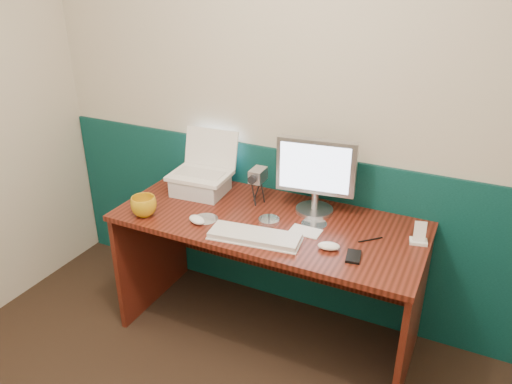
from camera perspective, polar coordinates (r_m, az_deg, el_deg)
The scene contains 19 objects.
back_wall at distance 2.67m, azimuth 8.04°, elevation 9.12°, with size 3.50×0.04×2.50m, color beige.
wainscot at distance 2.96m, azimuth 7.10°, elevation -5.03°, with size 3.48×0.02×1.00m, color #072E2F.
desk at distance 2.79m, azimuth 1.37°, elevation -9.91°, with size 1.60×0.70×0.75m, color #38120A.
laptop_riser at distance 2.88m, azimuth -6.36°, elevation 0.81°, with size 0.28×0.24×0.10m, color silver.
laptop at distance 2.80m, azimuth -6.54°, elevation 4.26°, with size 0.33×0.25×0.27m, color white, non-canonical shape.
monitor at distance 2.60m, azimuth 6.90°, elevation 1.80°, with size 0.41×0.12×0.41m, color #AFB0B5, non-canonical shape.
keyboard at distance 2.41m, azimuth -0.15°, elevation -5.13°, with size 0.44×0.15×0.03m, color silver.
mouse_right at distance 2.35m, azimuth 8.33°, elevation -6.13°, with size 0.10×0.06×0.03m, color white.
mouse_left at distance 2.57m, azimuth -6.77°, elevation -3.16°, with size 0.11×0.06×0.04m, color white.
mug at distance 2.67m, azimuth -12.70°, elevation -1.59°, with size 0.13×0.13×0.11m, color gold.
camcorder at distance 2.72m, azimuth 0.23°, elevation 0.71°, with size 0.09×0.13×0.21m, color silver, non-canonical shape.
cd_spindle at distance 2.56m, azimuth 1.49°, elevation -3.30°, with size 0.11×0.11×0.02m, color silver.
cd_loose_a at distance 2.61m, azimuth -5.79°, elevation -3.07°, with size 0.13×0.13×0.00m, color silver.
cd_loose_b at distance 2.57m, azimuth 6.67°, elevation -3.60°, with size 0.13×0.13×0.00m, color silver.
pen at distance 2.47m, azimuth 12.94°, elevation -5.33°, with size 0.01×0.01×0.13m, color black.
papers at distance 2.49m, azimuth 5.64°, elevation -4.50°, with size 0.15×0.10×0.00m, color white.
dock at distance 2.50m, azimuth 18.06°, elevation -5.40°, with size 0.08×0.06×0.02m, color white.
music_player at distance 2.48m, azimuth 18.23°, elevation -4.29°, with size 0.06×0.01×0.10m, color white.
pda at distance 2.32m, azimuth 11.08°, elevation -7.24°, with size 0.06×0.11×0.01m, color black.
Camera 1 is at (0.78, -0.70, 1.98)m, focal length 35.00 mm.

